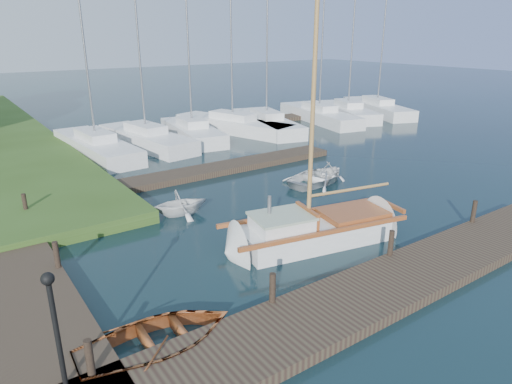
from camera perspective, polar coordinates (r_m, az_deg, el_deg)
ground at (r=17.14m, az=0.00°, el=-3.79°), size 160.00×160.00×0.00m
near_dock at (r=13.15m, az=15.50°, el=-11.48°), size 18.00×2.20×0.30m
left_dock at (r=16.33m, az=-28.35°, el=-6.92°), size 2.20×18.00×0.30m
far_dock at (r=23.28m, az=-5.16°, el=2.83°), size 14.00×1.60×0.30m
pontoon at (r=35.24m, az=-1.63°, el=8.56°), size 30.00×1.60×0.30m
mooring_post_0 at (r=10.07m, az=-20.10°, el=-18.84°), size 0.16×0.16×0.80m
mooring_post_1 at (r=11.64m, az=2.07°, el=-11.88°), size 0.16×0.16×0.80m
mooring_post_2 at (r=14.50m, az=16.51°, el=-6.11°), size 0.16×0.16×0.80m
mooring_post_3 at (r=18.04m, az=25.58°, el=-2.18°), size 0.16×0.16×0.80m
mooring_post_4 at (r=14.40m, az=-23.67°, el=-7.19°), size 0.16×0.16×0.80m
mooring_post_5 at (r=19.01m, az=-26.91°, el=-1.34°), size 0.16×0.16×0.80m
lamp_post at (r=9.34m, az=-23.96°, el=-13.88°), size 0.24×0.24×2.44m
sailboat at (r=15.64m, az=7.65°, el=-4.95°), size 7.39×3.28×9.83m
dinghy at (r=10.84m, az=-12.11°, el=-17.10°), size 3.67×2.70×0.74m
tender_b at (r=17.89m, az=-9.51°, el=-1.12°), size 2.38×2.14×1.13m
tender_c at (r=21.76m, az=7.81°, el=2.13°), size 3.93×3.14×0.73m
tender_d at (r=22.25m, az=9.12°, el=2.82°), size 2.40×2.27×1.00m
marina_boat_0 at (r=28.13m, az=-19.37°, el=5.58°), size 2.74×8.95×11.32m
marina_boat_1 at (r=29.37m, az=-13.57°, el=6.66°), size 3.36×8.70×10.16m
marina_boat_2 at (r=30.79m, az=-7.98°, el=7.63°), size 3.34×7.82×12.32m
marina_boat_3 at (r=32.89m, az=-2.94°, el=8.50°), size 4.92×9.68×11.70m
marina_boat_4 at (r=33.69m, az=1.32°, el=8.76°), size 4.40×9.44×9.85m
marina_boat_5 at (r=37.33m, az=7.88°, el=9.65°), size 4.07×9.74×11.79m
marina_boat_6 at (r=39.35m, az=11.41°, el=9.93°), size 5.27×8.50×9.45m
marina_boat_7 at (r=41.87m, az=14.90°, el=10.22°), size 5.32×9.45×11.00m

